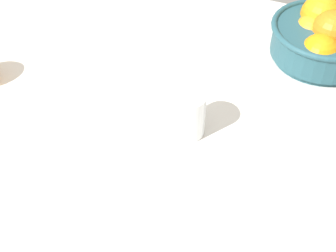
% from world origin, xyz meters
% --- Properties ---
extents(ground_plane, '(1.31, 1.07, 0.03)m').
position_xyz_m(ground_plane, '(0.00, 0.00, -0.01)').
color(ground_plane, silver).
extents(fruit_bowl, '(0.22, 0.22, 0.12)m').
position_xyz_m(fruit_bowl, '(0.20, 0.35, 0.05)').
color(fruit_bowl, '#234C56').
rests_on(fruit_bowl, ground_plane).
extents(juice_glass, '(0.07, 0.07, 0.08)m').
position_xyz_m(juice_glass, '(0.02, 0.04, 0.04)').
color(juice_glass, white).
rests_on(juice_glass, ground_plane).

